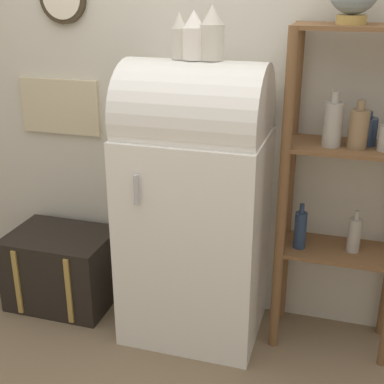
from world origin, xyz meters
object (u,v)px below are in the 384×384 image
object	(u,v)px
vase_center	(194,37)
vase_left	(179,37)
refrigerator	(195,202)
suitcase_trunk	(63,268)
vase_right	(212,34)

from	to	relation	value
vase_center	vase_left	bearing A→B (deg)	178.78
refrigerator	suitcase_trunk	distance (m)	1.00
vase_center	suitcase_trunk	bearing A→B (deg)	178.34
vase_left	vase_center	xyz separation A→B (m)	(0.07, -0.00, 0.00)
vase_center	vase_right	distance (m)	0.09
suitcase_trunk	vase_center	bearing A→B (deg)	-1.66
vase_center	vase_right	world-z (taller)	vase_right
suitcase_trunk	vase_right	xyz separation A→B (m)	(0.91, -0.02, 1.38)
suitcase_trunk	vase_left	size ratio (longest dim) A/B	2.79
vase_left	vase_right	bearing A→B (deg)	2.00
vase_center	vase_right	xyz separation A→B (m)	(0.08, 0.01, 0.01)
vase_left	vase_right	xyz separation A→B (m)	(0.16, 0.01, 0.02)
vase_left	vase_center	bearing A→B (deg)	-1.22
suitcase_trunk	vase_right	bearing A→B (deg)	-1.07
refrigerator	vase_left	size ratio (longest dim) A/B	6.95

